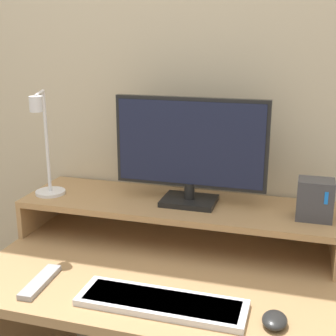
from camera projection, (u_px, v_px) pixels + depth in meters
The scene contains 9 objects.
wall_back at pixel (191, 88), 1.72m from camera, with size 6.00×0.05×2.50m.
desk at pixel (160, 324), 1.56m from camera, with size 1.09×0.73×0.73m.
monitor_shelf at pixel (176, 208), 1.65m from camera, with size 1.09×0.32×0.14m.
monitor at pixel (190, 149), 1.58m from camera, with size 0.52×0.14×0.37m.
desk_lamp at pixel (45, 152), 1.64m from camera, with size 0.13×0.21×0.38m.
router_dock at pixel (315, 199), 1.48m from camera, with size 0.11×0.09×0.13m.
keyboard at pixel (162, 302), 1.27m from camera, with size 0.46×0.14×0.02m.
mouse at pixel (275, 320), 1.18m from camera, with size 0.06×0.08×0.03m.
remote_control at pixel (40, 282), 1.38m from camera, with size 0.05×0.19×0.02m.
Camera 1 is at (0.41, -0.93, 1.44)m, focal length 50.00 mm.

